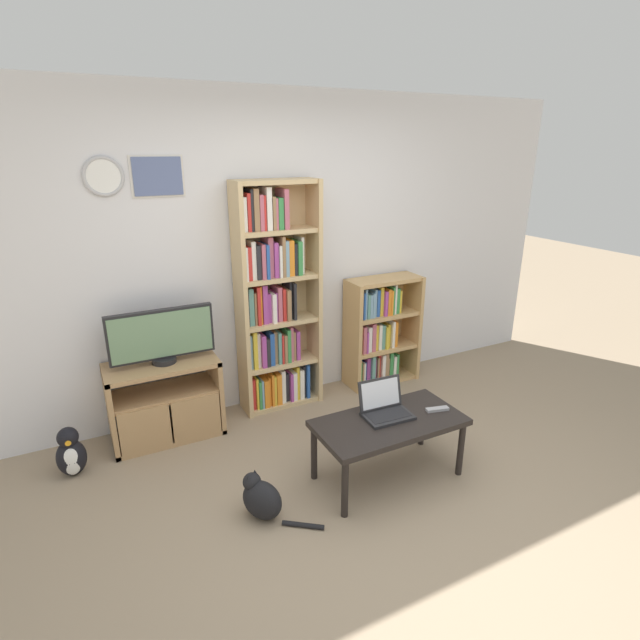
% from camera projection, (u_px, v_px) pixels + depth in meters
% --- Properties ---
extents(ground_plane, '(18.00, 18.00, 0.00)m').
position_uv_depth(ground_plane, '(398.00, 531.00, 2.96)').
color(ground_plane, gray).
extents(wall_back, '(5.97, 0.09, 2.60)m').
position_uv_depth(wall_back, '(269.00, 255.00, 4.16)').
color(wall_back, silver).
rests_on(wall_back, ground_plane).
extents(tv_stand, '(0.83, 0.41, 0.62)m').
position_uv_depth(tv_stand, '(165.00, 401.00, 3.83)').
color(tv_stand, tan).
rests_on(tv_stand, ground_plane).
extents(television, '(0.77, 0.18, 0.42)m').
position_uv_depth(television, '(162.00, 336.00, 3.68)').
color(television, black).
rests_on(television, tv_stand).
extents(bookshelf_tall, '(0.69, 0.27, 1.92)m').
position_uv_depth(bookshelf_tall, '(274.00, 304.00, 4.14)').
color(bookshelf_tall, tan).
rests_on(bookshelf_tall, ground_plane).
extents(bookshelf_short, '(0.70, 0.30, 1.02)m').
position_uv_depth(bookshelf_short, '(377.00, 332.00, 4.71)').
color(bookshelf_short, tan).
rests_on(bookshelf_short, ground_plane).
extents(coffee_table, '(1.00, 0.50, 0.44)m').
position_uv_depth(coffee_table, '(389.00, 426.00, 3.33)').
color(coffee_table, black).
rests_on(coffee_table, ground_plane).
extents(laptop, '(0.33, 0.27, 0.23)m').
position_uv_depth(laptop, '(385.00, 406.00, 3.37)').
color(laptop, '#232326').
rests_on(laptop, coffee_table).
extents(remote_near_laptop, '(0.17, 0.08, 0.02)m').
position_uv_depth(remote_near_laptop, '(437.00, 409.00, 3.43)').
color(remote_near_laptop, '#99999E').
rests_on(remote_near_laptop, coffee_table).
extents(cat, '(0.44, 0.44, 0.30)m').
position_uv_depth(cat, '(261.00, 498.00, 3.04)').
color(cat, black).
rests_on(cat, ground_plane).
extents(penguin_figurine, '(0.20, 0.18, 0.36)m').
position_uv_depth(penguin_figurine, '(71.00, 454.00, 3.42)').
color(penguin_figurine, black).
rests_on(penguin_figurine, ground_plane).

